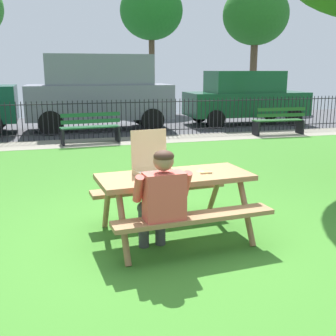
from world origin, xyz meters
name	(u,v)px	position (x,y,z in m)	size (l,w,h in m)	color
ground	(129,195)	(0.00, 1.92, -0.01)	(28.00, 11.84, 0.02)	#3B7B27
cobblestone_walkway	(94,142)	(0.00, 7.14, 0.00)	(28.00, 1.40, 0.01)	gray
street_asphalt	(83,126)	(0.00, 10.90, -0.01)	(28.00, 6.13, 0.01)	#424247
picnic_table_foreground	(175,189)	(0.20, 0.03, 0.60)	(1.90, 1.60, 0.79)	#956A43
pizza_box_open	(154,164)	(-0.03, 0.13, 0.89)	(0.52, 0.54, 0.51)	tan
pizza_slice_on_table	(204,171)	(0.58, 0.08, 0.78)	(0.16, 0.28, 0.02)	#F3C74A
adult_at_table	(161,199)	(-0.11, -0.49, 0.66)	(0.62, 0.61, 1.19)	#3D3D3D
iron_fence_streetside	(90,119)	(0.00, 7.84, 0.57)	(20.24, 0.03, 1.12)	black
park_bench_center	(90,128)	(-0.09, 7.00, 0.42)	(1.63, 0.61, 0.85)	#1E572F
park_bench_right	(279,121)	(5.71, 7.00, 0.42)	(1.61, 0.51, 0.85)	#285D2A
parked_car_left	(99,91)	(0.51, 9.67, 1.31)	(4.76, 2.19, 2.46)	slate
parked_car_center	(245,97)	(5.85, 9.67, 1.01)	(4.45, 2.02, 1.94)	#16512D
far_tree_center	(151,12)	(3.82, 15.77, 4.66)	(2.97, 2.97, 6.03)	brown
far_tree_midright	(256,16)	(9.27, 15.77, 4.66)	(3.33, 3.33, 6.20)	brown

